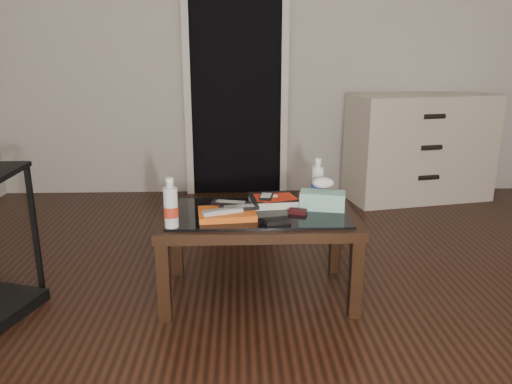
% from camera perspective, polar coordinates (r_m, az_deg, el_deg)
% --- Properties ---
extents(ground, '(5.00, 5.00, 0.00)m').
position_cam_1_polar(ground, '(2.35, 8.02, -16.83)').
color(ground, black).
rests_on(ground, ground).
extents(doorway, '(0.90, 0.08, 2.07)m').
position_cam_1_polar(doorway, '(4.41, -2.30, 12.90)').
color(doorway, black).
rests_on(doorway, ground).
extents(coffee_table, '(1.00, 0.60, 0.46)m').
position_cam_1_polar(coffee_table, '(2.59, 0.28, -3.61)').
color(coffee_table, black).
rests_on(coffee_table, ground).
extents(dresser, '(1.27, 0.73, 0.90)m').
position_cam_1_polar(dresser, '(4.52, 18.19, 4.85)').
color(dresser, beige).
rests_on(dresser, ground).
extents(magazines, '(0.30, 0.24, 0.03)m').
position_cam_1_polar(magazines, '(2.49, -3.34, -2.50)').
color(magazines, '#CC5313').
rests_on(magazines, coffee_table).
extents(remote_silver, '(0.20, 0.12, 0.02)m').
position_cam_1_polar(remote_silver, '(2.45, -3.85, -2.17)').
color(remote_silver, '#A2A3A7').
rests_on(remote_silver, magazines).
extents(remote_black_front, '(0.21, 0.09, 0.02)m').
position_cam_1_polar(remote_black_front, '(2.49, -1.97, -1.81)').
color(remote_black_front, black).
rests_on(remote_black_front, magazines).
extents(remote_black_back, '(0.21, 0.10, 0.02)m').
position_cam_1_polar(remote_black_back, '(2.57, -2.88, -1.28)').
color(remote_black_back, black).
rests_on(remote_black_back, magazines).
extents(textbook, '(0.27, 0.22, 0.05)m').
position_cam_1_polar(textbook, '(2.67, 1.94, -0.97)').
color(textbook, black).
rests_on(textbook, coffee_table).
extents(dvd_mailers, '(0.20, 0.16, 0.01)m').
position_cam_1_polar(dvd_mailers, '(2.65, 1.94, -0.53)').
color(dvd_mailers, red).
rests_on(dvd_mailers, textbook).
extents(ipod, '(0.08, 0.11, 0.02)m').
position_cam_1_polar(ipod, '(2.61, 1.16, -0.51)').
color(ipod, black).
rests_on(ipod, dvd_mailers).
extents(flip_phone, '(0.10, 0.07, 0.02)m').
position_cam_1_polar(flip_phone, '(2.54, 4.78, -2.23)').
color(flip_phone, black).
rests_on(flip_phone, coffee_table).
extents(wallet, '(0.13, 0.10, 0.02)m').
position_cam_1_polar(wallet, '(2.40, 2.42, -3.33)').
color(wallet, black).
rests_on(wallet, coffee_table).
extents(water_bottle_left, '(0.07, 0.07, 0.24)m').
position_cam_1_polar(water_bottle_left, '(2.35, -9.72, -1.21)').
color(water_bottle_left, silver).
rests_on(water_bottle_left, coffee_table).
extents(water_bottle_right, '(0.08, 0.08, 0.24)m').
position_cam_1_polar(water_bottle_right, '(2.74, 7.07, 1.40)').
color(water_bottle_right, white).
rests_on(water_bottle_right, coffee_table).
extents(tissue_box, '(0.25, 0.17, 0.09)m').
position_cam_1_polar(tissue_box, '(2.62, 7.61, -0.95)').
color(tissue_box, teal).
rests_on(tissue_box, coffee_table).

